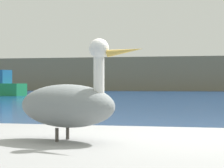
% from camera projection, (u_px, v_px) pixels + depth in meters
% --- Properties ---
extents(hillside_backdrop, '(140.00, 12.05, 5.87)m').
position_uv_depth(hillside_backdrop, '(191.00, 74.00, 73.48)').
color(hillside_backdrop, '#7F755B').
rests_on(hillside_backdrop, ground).
extents(pelican, '(1.21, 0.71, 0.87)m').
position_uv_depth(pelican, '(69.00, 103.00, 3.48)').
color(pelican, gray).
rests_on(pelican, pier_dock).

